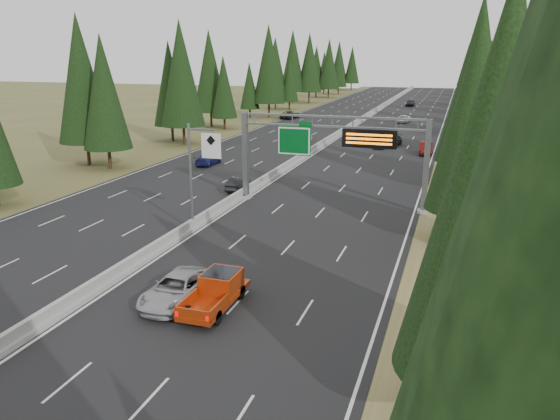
{
  "coord_description": "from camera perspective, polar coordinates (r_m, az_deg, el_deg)",
  "views": [
    {
      "loc": [
        18.5,
        -10.21,
        12.96
      ],
      "look_at": [
        8.57,
        20.0,
        3.77
      ],
      "focal_mm": 35.0,
      "sensor_mm": 36.0,
      "label": 1
    }
  ],
  "objects": [
    {
      "name": "car_ahead_green",
      "position": [
        78.43,
        10.44,
        6.88
      ],
      "size": [
        1.67,
        3.92,
        1.32
      ],
      "primitive_type": "imported",
      "rotation": [
        0.0,
        0.0,
        -0.03
      ],
      "color": "#166332",
      "rests_on": "road"
    },
    {
      "name": "sign_gantry",
      "position": [
        46.74,
        6.16,
        6.55
      ],
      "size": [
        16.75,
        0.98,
        7.8
      ],
      "color": "slate",
      "rests_on": "road"
    },
    {
      "name": "shoulder_left",
      "position": [
        98.1,
        -3.73,
        8.5
      ],
      "size": [
        3.6,
        260.0,
        0.06
      ],
      "primitive_type": "cube",
      "color": "brown",
      "rests_on": "ground"
    },
    {
      "name": "car_ahead_dkred",
      "position": [
        74.8,
        14.98,
        6.25
      ],
      "size": [
        1.97,
        4.81,
        1.55
      ],
      "primitive_type": "imported",
      "rotation": [
        0.0,
        0.0,
        0.07
      ],
      "color": "#53100B",
      "rests_on": "road"
    },
    {
      "name": "hov_sign_pole",
      "position": [
        40.33,
        -8.63,
        4.14
      ],
      "size": [
        2.8,
        0.5,
        8.0
      ],
      "color": "slate",
      "rests_on": "road"
    },
    {
      "name": "car_ahead_white",
      "position": [
        108.74,
        12.73,
        9.28
      ],
      "size": [
        2.64,
        5.01,
        1.34
      ],
      "primitive_type": "imported",
      "rotation": [
        0.0,
        0.0,
        -0.09
      ],
      "color": "white",
      "rests_on": "road"
    },
    {
      "name": "car_onc_far",
      "position": [
        112.54,
        1.06,
        9.94
      ],
      "size": [
        3.09,
        5.86,
        1.57
      ],
      "primitive_type": "imported",
      "rotation": [
        0.0,
        0.0,
        3.05
      ],
      "color": "black",
      "rests_on": "road"
    },
    {
      "name": "car_ahead_dkgrey",
      "position": [
        80.77,
        11.72,
        7.1
      ],
      "size": [
        2.42,
        4.96,
        1.39
      ],
      "primitive_type": "imported",
      "rotation": [
        0.0,
        0.0,
        -0.1
      ],
      "color": "black",
      "rests_on": "road"
    },
    {
      "name": "shoulder_right",
      "position": [
        91.13,
        17.72,
        7.2
      ],
      "size": [
        3.6,
        260.0,
        0.06
      ],
      "primitive_type": "cube",
      "color": "olive",
      "rests_on": "ground"
    },
    {
      "name": "red_pickup",
      "position": [
        29.18,
        -6.47,
        -8.11
      ],
      "size": [
        1.89,
        5.3,
        1.73
      ],
      "color": "black",
      "rests_on": "road"
    },
    {
      "name": "tree_row_left",
      "position": [
        94.68,
        -7.27,
        13.8
      ],
      "size": [
        12.08,
        239.97,
        18.87
      ],
      "color": "black",
      "rests_on": "ground"
    },
    {
      "name": "car_onc_white",
      "position": [
        83.07,
        2.46,
        7.69
      ],
      "size": [
        2.04,
        4.44,
        1.47
      ],
      "primitive_type": "imported",
      "rotation": [
        0.0,
        0.0,
        3.07
      ],
      "color": "silver",
      "rests_on": "road"
    },
    {
      "name": "median_barrier",
      "position": [
        92.94,
        6.62,
        8.25
      ],
      "size": [
        0.7,
        260.0,
        0.85
      ],
      "color": "gray",
      "rests_on": "road"
    },
    {
      "name": "car_onc_blue",
      "position": [
        65.77,
        -7.51,
        5.25
      ],
      "size": [
        1.83,
        4.45,
        1.29
      ],
      "primitive_type": "imported",
      "rotation": [
        0.0,
        0.0,
        3.14
      ],
      "color": "navy",
      "rests_on": "road"
    },
    {
      "name": "silver_minivan",
      "position": [
        29.94,
        -10.68,
        -8.08
      ],
      "size": [
        2.54,
        5.42,
        1.5
      ],
      "primitive_type": "imported",
      "rotation": [
        0.0,
        0.0,
        -0.01
      ],
      "color": "#A4A4A8",
      "rests_on": "road"
    },
    {
      "name": "tree_row_right",
      "position": [
        73.41,
        21.49,
        12.42
      ],
      "size": [
        11.92,
        239.5,
        18.94
      ],
      "color": "black",
      "rests_on": "ground"
    },
    {
      "name": "car_onc_near",
      "position": [
        53.19,
        -4.41,
        2.76
      ],
      "size": [
        1.61,
        3.98,
        1.29
      ],
      "primitive_type": "imported",
      "rotation": [
        0.0,
        0.0,
        3.2
      ],
      "color": "black",
      "rests_on": "road"
    },
    {
      "name": "car_ahead_far",
      "position": [
        143.03,
        13.47,
        10.84
      ],
      "size": [
        2.11,
        4.85,
        1.63
      ],
      "primitive_type": "imported",
      "rotation": [
        0.0,
        0.0,
        -0.04
      ],
      "color": "black",
      "rests_on": "road"
    },
    {
      "name": "road",
      "position": [
        92.99,
        6.61,
        8.02
      ],
      "size": [
        32.0,
        260.0,
        0.08
      ],
      "primitive_type": "cube",
      "color": "black",
      "rests_on": "ground"
    }
  ]
}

